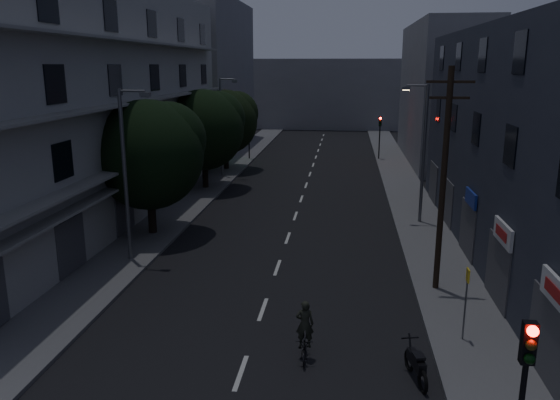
% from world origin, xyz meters
% --- Properties ---
extents(ground, '(160.00, 160.00, 0.00)m').
position_xyz_m(ground, '(0.00, 25.00, 0.00)').
color(ground, black).
rests_on(ground, ground).
extents(sidewalk_left, '(3.00, 90.00, 0.15)m').
position_xyz_m(sidewalk_left, '(-7.50, 25.00, 0.07)').
color(sidewalk_left, '#565659').
rests_on(sidewalk_left, ground).
extents(sidewalk_right, '(3.00, 90.00, 0.15)m').
position_xyz_m(sidewalk_right, '(7.50, 25.00, 0.07)').
color(sidewalk_right, '#565659').
rests_on(sidewalk_right, ground).
extents(lane_markings, '(0.15, 60.50, 0.01)m').
position_xyz_m(lane_markings, '(0.00, 31.25, 0.01)').
color(lane_markings, beige).
rests_on(lane_markings, ground).
extents(building_left, '(7.00, 36.00, 14.00)m').
position_xyz_m(building_left, '(-11.98, 18.00, 6.99)').
color(building_left, '#9F9E9A').
rests_on(building_left, ground).
extents(building_right, '(6.19, 28.00, 11.00)m').
position_xyz_m(building_right, '(11.99, 14.00, 5.50)').
color(building_right, '#2B2F3B').
rests_on(building_right, ground).
extents(building_far_left, '(6.00, 20.00, 16.00)m').
position_xyz_m(building_far_left, '(-12.00, 48.00, 8.00)').
color(building_far_left, slate).
rests_on(building_far_left, ground).
extents(building_far_right, '(6.00, 20.00, 13.00)m').
position_xyz_m(building_far_right, '(12.00, 42.00, 6.50)').
color(building_far_right, slate).
rests_on(building_far_right, ground).
extents(building_far_end, '(24.00, 8.00, 10.00)m').
position_xyz_m(building_far_end, '(0.00, 70.00, 5.00)').
color(building_far_end, slate).
rests_on(building_far_end, ground).
extents(tree_near, '(5.91, 5.91, 7.29)m').
position_xyz_m(tree_near, '(-7.43, 15.24, 4.71)').
color(tree_near, black).
rests_on(tree_near, sidewalk_left).
extents(tree_mid, '(5.95, 5.95, 7.32)m').
position_xyz_m(tree_mid, '(-7.42, 26.82, 4.72)').
color(tree_mid, black).
rests_on(tree_mid, sidewalk_left).
extents(tree_far, '(5.62, 5.62, 6.95)m').
position_xyz_m(tree_far, '(-7.50, 34.55, 4.50)').
color(tree_far, black).
rests_on(tree_far, sidewalk_left).
extents(traffic_signal_near, '(0.28, 0.37, 4.10)m').
position_xyz_m(traffic_signal_near, '(6.73, -2.35, 3.10)').
color(traffic_signal_near, black).
rests_on(traffic_signal_near, sidewalk_right).
extents(traffic_signal_far_right, '(0.28, 0.37, 4.10)m').
position_xyz_m(traffic_signal_far_right, '(6.27, 41.45, 3.10)').
color(traffic_signal_far_right, black).
rests_on(traffic_signal_far_right, sidewalk_right).
extents(traffic_signal_far_left, '(0.28, 0.37, 4.10)m').
position_xyz_m(traffic_signal_far_left, '(-6.48, 40.06, 3.10)').
color(traffic_signal_far_left, black).
rests_on(traffic_signal_far_left, sidewalk_left).
extents(street_lamp_left_near, '(1.51, 0.25, 8.00)m').
position_xyz_m(street_lamp_left_near, '(-6.97, 10.96, 4.60)').
color(street_lamp_left_near, slate).
rests_on(street_lamp_left_near, sidewalk_left).
extents(street_lamp_right, '(1.51, 0.25, 8.00)m').
position_xyz_m(street_lamp_right, '(7.36, 19.19, 4.60)').
color(street_lamp_right, '#585960').
rests_on(street_lamp_right, sidewalk_right).
extents(street_lamp_left_far, '(1.51, 0.25, 8.00)m').
position_xyz_m(street_lamp_left_far, '(-7.12, 31.39, 4.60)').
color(street_lamp_left_far, slate).
rests_on(street_lamp_left_far, sidewalk_left).
extents(utility_pole, '(1.80, 0.24, 9.00)m').
position_xyz_m(utility_pole, '(6.89, 9.14, 4.87)').
color(utility_pole, black).
rests_on(utility_pole, sidewalk_right).
extents(bus_stop_sign, '(0.06, 0.35, 2.52)m').
position_xyz_m(bus_stop_sign, '(7.11, 4.73, 1.89)').
color(bus_stop_sign, '#595B60').
rests_on(bus_stop_sign, sidewalk_right).
extents(motorcycle, '(0.67, 1.86, 1.21)m').
position_xyz_m(motorcycle, '(5.27, 2.28, 0.48)').
color(motorcycle, black).
rests_on(motorcycle, ground).
extents(cyclist, '(0.64, 1.60, 1.99)m').
position_xyz_m(cyclist, '(1.87, 3.11, 0.67)').
color(cyclist, black).
rests_on(cyclist, ground).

